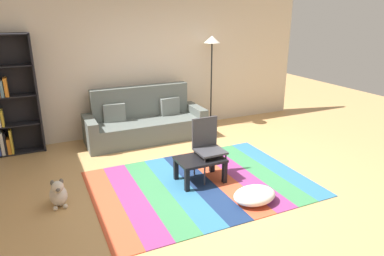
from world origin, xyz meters
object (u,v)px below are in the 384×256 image
(pouf, at_px, (255,195))
(coffee_table, at_px, (200,163))
(couch, at_px, (145,122))
(dog, at_px, (58,194))
(standing_lamp, at_px, (212,51))
(bookshelf, at_px, (2,100))
(folding_chair, at_px, (207,143))
(tv_remote, at_px, (207,157))

(pouf, bearing_deg, coffee_table, 113.55)
(couch, height_order, pouf, couch)
(dog, height_order, standing_lamp, standing_lamp)
(bookshelf, xyz_separation_m, dog, (0.61, -2.16, -0.81))
(folding_chair, bearing_deg, coffee_table, -91.91)
(folding_chair, bearing_deg, tv_remote, -63.26)
(standing_lamp, distance_m, folding_chair, 2.67)
(pouf, xyz_separation_m, standing_lamp, (1.00, 3.11, 1.47))
(bookshelf, bearing_deg, coffee_table, -42.55)
(tv_remote, bearing_deg, standing_lamp, 78.74)
(couch, height_order, coffee_table, couch)
(standing_lamp, bearing_deg, couch, -172.15)
(bookshelf, xyz_separation_m, folding_chair, (2.71, -2.22, -0.44))
(coffee_table, xyz_separation_m, dog, (-1.93, 0.17, -0.14))
(coffee_table, distance_m, pouf, 0.94)
(bookshelf, distance_m, folding_chair, 3.53)
(folding_chair, bearing_deg, bookshelf, -164.22)
(bookshelf, xyz_separation_m, tv_remote, (2.64, -2.35, -0.59))
(couch, distance_m, folding_chair, 1.98)
(pouf, bearing_deg, standing_lamp, 72.12)
(pouf, relative_size, standing_lamp, 0.31)
(standing_lamp, bearing_deg, tv_remote, -119.11)
(pouf, distance_m, tv_remote, 0.91)
(couch, xyz_separation_m, bookshelf, (-2.37, 0.28, 0.64))
(dog, bearing_deg, coffee_table, -5.11)
(folding_chair, bearing_deg, couch, 155.18)
(tv_remote, bearing_deg, coffee_table, -171.66)
(bookshelf, height_order, standing_lamp, bookshelf)
(bookshelf, height_order, pouf, bookshelf)
(dog, height_order, tv_remote, dog)
(tv_remote, bearing_deg, dog, -167.48)
(couch, xyz_separation_m, dog, (-1.76, -1.88, -0.18))
(coffee_table, distance_m, tv_remote, 0.13)
(standing_lamp, distance_m, tv_remote, 2.87)
(tv_remote, height_order, folding_chair, folding_chair)
(bookshelf, height_order, coffee_table, bookshelf)
(dog, distance_m, standing_lamp, 4.16)
(tv_remote, relative_size, folding_chair, 0.17)
(coffee_table, distance_m, standing_lamp, 2.94)
(bookshelf, bearing_deg, pouf, -47.54)
(pouf, height_order, standing_lamp, standing_lamp)
(coffee_table, relative_size, tv_remote, 4.48)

